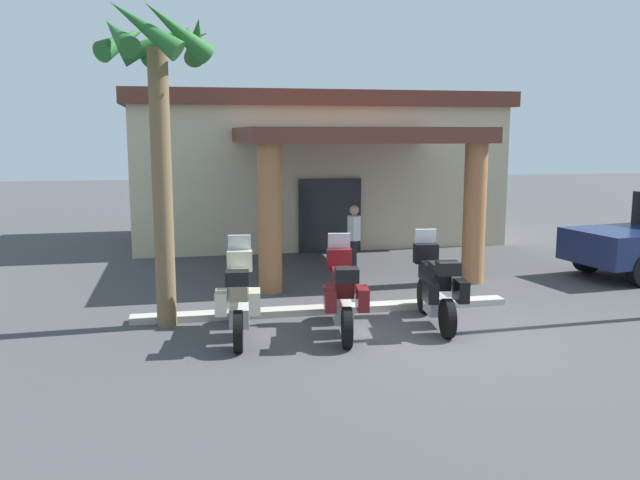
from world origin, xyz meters
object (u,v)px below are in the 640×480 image
object	(u,v)px
motorcycle_cream	(239,297)
motorcycle_maroon	(343,294)
pedestrian	(354,235)
palm_tree_roadside	(158,88)
motorcycle_black	(436,286)
motel_building	(312,166)

from	to	relation	value
motorcycle_cream	motorcycle_maroon	distance (m)	1.74
motorcycle_maroon	pedestrian	distance (m)	4.85
palm_tree_roadside	motorcycle_cream	bearing A→B (deg)	-38.75
motorcycle_black	palm_tree_roadside	distance (m)	5.87
palm_tree_roadside	motorcycle_maroon	bearing A→B (deg)	-20.66
motel_building	motorcycle_maroon	distance (m)	10.49
palm_tree_roadside	motorcycle_black	bearing A→B (deg)	-11.25
motorcycle_maroon	motorcycle_black	world-z (taller)	same
motel_building	motorcycle_black	size ratio (longest dim) A/B	5.14
motel_building	pedestrian	xyz separation A→B (m)	(-0.08, -5.62, -1.37)
motorcycle_maroon	motel_building	bearing A→B (deg)	0.37
motorcycle_black	motorcycle_cream	bearing A→B (deg)	96.85
motorcycle_maroon	motorcycle_black	bearing A→B (deg)	-75.65
motorcycle_cream	motel_building	bearing A→B (deg)	-11.32
motel_building	motorcycle_black	xyz separation A→B (m)	(0.27, -10.08, -1.64)
motel_building	motorcycle_maroon	xyz separation A→B (m)	(-1.46, -10.26, -1.64)
motorcycle_cream	palm_tree_roadside	size ratio (longest dim) A/B	0.40
motorcycle_black	pedestrian	bearing A→B (deg)	10.72
pedestrian	palm_tree_roadside	xyz separation A→B (m)	(-4.33, -3.53, 3.16)
motorcycle_maroon	palm_tree_roadside	xyz separation A→B (m)	(-2.94, 1.11, 3.43)
motorcycle_cream	palm_tree_roadside	world-z (taller)	palm_tree_roadside
pedestrian	motorcycle_cream	bearing A→B (deg)	-111.44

